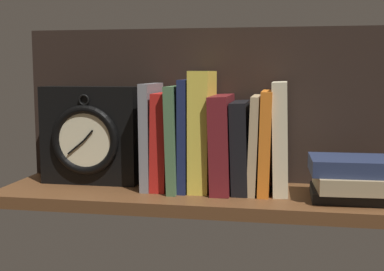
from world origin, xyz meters
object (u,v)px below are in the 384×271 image
object	(u,v)px
book_navy_bierce	(188,134)
book_yellow_seinlanguage	(203,130)
book_maroon_dawkins	(223,143)
book_black_skeptic	(241,146)
framed_clock	(90,136)
book_cream_twain	(280,137)
book_green_romantic	(178,137)
book_tan_shortstories	(255,144)
book_orange_pandolfini	(266,141)
book_red_requiem	(165,140)
book_gray_chess	(152,135)
book_stack_side	(352,179)

from	to	relation	value
book_navy_bierce	book_yellow_seinlanguage	world-z (taller)	book_yellow_seinlanguage
book_navy_bierce	book_yellow_seinlanguage	size ratio (longest dim) A/B	0.93
book_maroon_dawkins	book_black_skeptic	distance (cm)	3.86
framed_clock	book_cream_twain	bearing A→B (deg)	-0.64
book_green_romantic	book_tan_shortstories	xyz separation A→B (cm)	(16.03, 0.00, -0.96)
book_green_romantic	book_maroon_dawkins	distance (cm)	9.50
book_orange_pandolfini	book_tan_shortstories	bearing A→B (deg)	180.00
book_red_requiem	book_navy_bierce	distance (cm)	5.08
book_maroon_dawkins	book_orange_pandolfini	distance (cm)	8.85
book_gray_chess	framed_clock	bearing A→B (deg)	178.13
book_gray_chess	book_red_requiem	distance (cm)	2.98
book_maroon_dawkins	book_cream_twain	bearing A→B (deg)	0.00
book_green_romantic	book_cream_twain	world-z (taller)	book_cream_twain
book_navy_bierce	book_cream_twain	world-z (taller)	book_navy_bierce
book_gray_chess	book_navy_bierce	size ratio (longest dim) A/B	0.96
book_yellow_seinlanguage	book_tan_shortstories	size ratio (longest dim) A/B	1.25
book_orange_pandolfini	book_red_requiem	bearing A→B (deg)	180.00
book_red_requiem	book_maroon_dawkins	world-z (taller)	book_red_requiem
book_stack_side	book_cream_twain	bearing A→B (deg)	162.30
book_yellow_seinlanguage	book_black_skeptic	distance (cm)	8.59
book_black_skeptic	framed_clock	distance (cm)	32.92
book_green_romantic	book_orange_pandolfini	world-z (taller)	book_green_romantic
book_black_skeptic	book_stack_side	xyz separation A→B (cm)	(21.59, -4.38, -5.02)
book_tan_shortstories	book_stack_side	size ratio (longest dim) A/B	1.17
book_navy_bierce	book_black_skeptic	world-z (taller)	book_navy_bierce
book_stack_side	book_navy_bierce	bearing A→B (deg)	172.40
book_black_skeptic	book_cream_twain	bearing A→B (deg)	0.00
book_gray_chess	book_navy_bierce	bearing A→B (deg)	0.00
book_gray_chess	book_cream_twain	distance (cm)	26.76
book_orange_pandolfini	book_stack_side	size ratio (longest dim) A/B	1.23
book_cream_twain	book_black_skeptic	bearing A→B (deg)	180.00
book_maroon_dawkins	book_tan_shortstories	xyz separation A→B (cm)	(6.58, 0.00, -0.01)
book_red_requiem	framed_clock	size ratio (longest dim) A/B	0.94
framed_clock	book_red_requiem	bearing A→B (deg)	-1.56
book_gray_chess	book_black_skeptic	xyz separation A→B (cm)	(18.88, 0.00, -1.80)
book_green_romantic	book_black_skeptic	size ratio (longest dim) A/B	1.17
book_yellow_seinlanguage	book_stack_side	size ratio (longest dim) A/B	1.47
book_gray_chess	book_maroon_dawkins	size ratio (longest dim) A/B	1.12
book_red_requiem	book_green_romantic	size ratio (longest dim) A/B	0.93
framed_clock	book_orange_pandolfini	bearing A→B (deg)	-0.69
book_cream_twain	book_maroon_dawkins	bearing A→B (deg)	180.00
book_tan_shortstories	book_orange_pandolfini	distance (cm)	2.31
book_gray_chess	book_orange_pandolfini	bearing A→B (deg)	0.00
book_red_requiem	book_orange_pandolfini	xyz separation A→B (cm)	(21.09, 0.00, 0.28)
book_black_skeptic	book_tan_shortstories	distance (cm)	2.84
book_tan_shortstories	book_stack_side	bearing A→B (deg)	-13.09
book_navy_bierce	book_black_skeptic	xyz separation A→B (cm)	(11.18, 0.00, -2.21)
book_stack_side	book_black_skeptic	bearing A→B (deg)	168.54
book_navy_bierce	book_red_requiem	bearing A→B (deg)	180.00
book_tan_shortstories	book_stack_side	world-z (taller)	book_tan_shortstories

